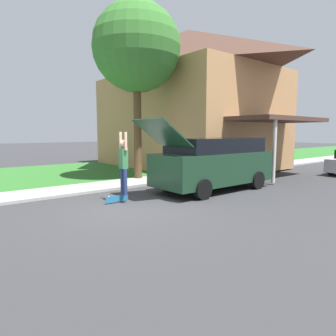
# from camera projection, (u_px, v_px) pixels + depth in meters

# --- Properties ---
(ground_plane) EXTENTS (120.00, 120.00, 0.00)m
(ground_plane) POSITION_uv_depth(u_px,v_px,m) (127.00, 208.00, 8.95)
(ground_plane) COLOR #333335
(lawn) EXTENTS (10.00, 80.00, 0.08)m
(lawn) POSITION_uv_depth(u_px,v_px,m) (144.00, 168.00, 18.87)
(lawn) COLOR #2D6B28
(lawn) RESTS_ON ground_plane
(sidewalk) EXTENTS (1.80, 80.00, 0.10)m
(sidewalk) POSITION_uv_depth(u_px,v_px,m) (191.00, 175.00, 15.46)
(sidewalk) COLOR #9E9E99
(sidewalk) RESTS_ON ground_plane
(house) EXTENTS (13.66, 8.47, 8.67)m
(house) POSITION_uv_depth(u_px,v_px,m) (188.00, 97.00, 19.50)
(house) COLOR tan
(house) RESTS_ON lawn
(lawn_tree_near) EXTENTS (4.00, 4.00, 8.01)m
(lawn_tree_near) POSITION_uv_depth(u_px,v_px,m) (137.00, 48.00, 13.55)
(lawn_tree_near) COLOR brown
(lawn_tree_near) RESTS_ON lawn
(suv_parked) EXTENTS (2.12, 5.67, 2.70)m
(suv_parked) POSITION_uv_depth(u_px,v_px,m) (214.00, 162.00, 11.66)
(suv_parked) COLOR #193823
(suv_parked) RESTS_ON ground_plane
(skateboarder) EXTENTS (0.41, 0.23, 2.01)m
(skateboarder) POSITION_uv_depth(u_px,v_px,m) (124.00, 162.00, 9.51)
(skateboarder) COLOR navy
(skateboarder) RESTS_ON ground_plane
(skateboard) EXTENTS (0.10, 0.79, 0.23)m
(skateboard) POSITION_uv_depth(u_px,v_px,m) (117.00, 199.00, 9.61)
(skateboard) COLOR #236B99
(skateboard) RESTS_ON ground_plane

